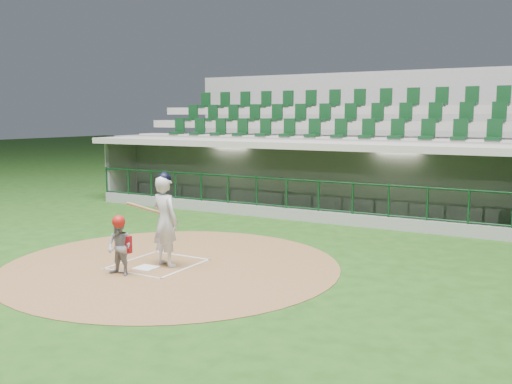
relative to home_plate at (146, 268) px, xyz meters
The scene contains 8 objects.
ground 0.70m from the home_plate, 90.00° to the left, with size 120.00×120.00×0.00m, color #1C4313.
dirt_circle 0.58m from the home_plate, 59.04° to the left, with size 7.20×7.20×0.01m, color brown.
home_plate is the anchor object (origin of this frame).
batter_box_chalk 0.40m from the home_plate, 90.00° to the left, with size 1.55×1.80×0.01m.
dugout_structure 8.57m from the home_plate, 88.59° to the left, with size 16.40×3.70×3.00m.
seating_deck 11.69m from the home_plate, 90.00° to the left, with size 17.00×6.72×5.15m.
batter 1.08m from the home_plate, 59.56° to the left, with size 0.93×0.95×2.01m.
catcher 0.88m from the home_plate, 100.44° to the right, with size 0.56×0.44×1.22m.
Camera 1 is at (7.74, -9.72, 3.20)m, focal length 40.00 mm.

